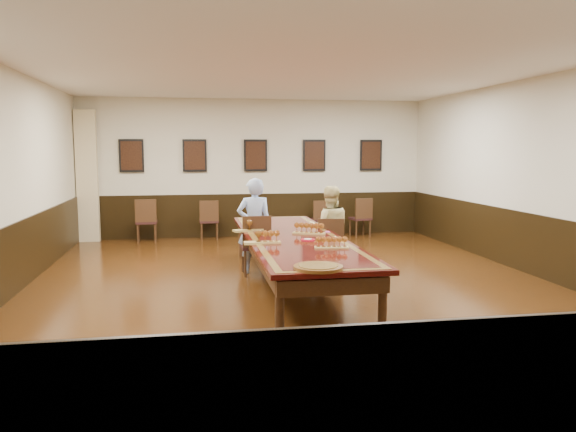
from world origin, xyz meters
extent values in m
cube|color=black|center=(0.00, 0.00, -0.01)|extent=(8.00, 10.00, 0.02)
cube|color=white|center=(0.00, 0.00, 3.21)|extent=(8.00, 10.00, 0.02)
cube|color=beige|center=(0.00, 5.01, 1.60)|extent=(8.00, 0.02, 3.20)
cube|color=beige|center=(0.00, -5.01, 1.60)|extent=(8.00, 0.02, 3.20)
cube|color=beige|center=(-4.01, 0.00, 1.60)|extent=(0.02, 10.00, 3.20)
cube|color=beige|center=(4.01, 0.00, 1.60)|extent=(0.02, 10.00, 3.20)
imported|color=#5484D2|center=(-0.48, 1.00, 0.79)|extent=(0.58, 0.39, 1.58)
imported|color=#EEE094|center=(0.79, 0.96, 0.72)|extent=(0.79, 0.66, 1.44)
cube|color=#D145A0|center=(0.60, 0.33, 0.76)|extent=(0.08, 0.14, 0.01)
cube|color=#CCBA8C|center=(-3.75, 4.82, 1.45)|extent=(0.45, 0.18, 2.90)
cube|color=black|center=(0.00, 4.98, 0.50)|extent=(7.98, 0.04, 1.00)
cube|color=black|center=(0.00, -4.98, 0.50)|extent=(7.98, 0.04, 1.00)
cube|color=black|center=(-3.98, 0.00, 0.50)|extent=(0.04, 9.98, 1.00)
cube|color=black|center=(3.98, 0.00, 0.50)|extent=(0.04, 9.98, 1.00)
cube|color=black|center=(0.00, 0.00, 0.72)|extent=(1.40, 5.00, 0.06)
cube|color=olive|center=(0.00, 0.00, 0.75)|extent=(1.28, 4.88, 0.00)
cube|color=black|center=(0.00, 0.00, 0.75)|extent=(1.10, 4.70, 0.00)
cube|color=black|center=(0.00, 0.00, 0.57)|extent=(1.25, 4.85, 0.18)
cylinder|color=black|center=(-0.58, -2.32, 0.34)|extent=(0.10, 0.10, 0.69)
cylinder|color=black|center=(0.58, -2.32, 0.34)|extent=(0.10, 0.10, 0.69)
cylinder|color=black|center=(-0.58, 2.32, 0.34)|extent=(0.10, 0.10, 0.69)
cylinder|color=black|center=(0.58, 2.32, 0.34)|extent=(0.10, 0.10, 0.69)
cube|color=black|center=(-2.80, 4.94, 1.90)|extent=(0.54, 0.03, 0.74)
cube|color=black|center=(-2.80, 4.92, 1.90)|extent=(0.46, 0.01, 0.64)
cube|color=black|center=(-1.40, 4.94, 1.90)|extent=(0.54, 0.03, 0.74)
cube|color=black|center=(-1.40, 4.92, 1.90)|extent=(0.46, 0.01, 0.64)
cube|color=black|center=(0.00, 4.94, 1.90)|extent=(0.54, 0.03, 0.74)
cube|color=black|center=(0.00, 4.92, 1.90)|extent=(0.46, 0.01, 0.64)
cube|color=black|center=(1.40, 4.94, 1.90)|extent=(0.54, 0.03, 0.74)
cube|color=black|center=(1.40, 4.92, 1.90)|extent=(0.46, 0.01, 0.64)
cube|color=black|center=(2.80, 4.94, 1.90)|extent=(0.54, 0.03, 0.74)
cube|color=black|center=(2.80, 4.92, 1.90)|extent=(0.46, 0.01, 0.64)
cube|color=#A88E46|center=(-0.60, 0.67, 0.77)|extent=(0.53, 0.31, 0.03)
cube|color=#A88E46|center=(0.27, 0.16, 0.77)|extent=(0.50, 0.35, 0.03)
cube|color=#A88E46|center=(-0.54, -0.57, 0.77)|extent=(0.51, 0.16, 0.03)
cube|color=#A88E46|center=(0.30, -1.10, 0.76)|extent=(0.45, 0.19, 0.03)
cylinder|color=#B60C24|center=(0.13, -0.40, 0.76)|extent=(0.20, 0.20, 0.02)
cylinder|color=silver|center=(0.13, -0.40, 0.77)|extent=(0.11, 0.11, 0.01)
cylinder|color=#502E10|center=(-0.15, -2.28, 0.77)|extent=(0.64, 0.64, 0.04)
cylinder|color=olive|center=(-0.15, -2.28, 0.79)|extent=(0.52, 0.52, 0.01)
camera|label=1|loc=(-1.49, -8.12, 2.04)|focal=35.00mm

